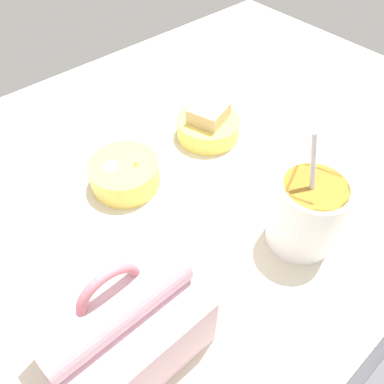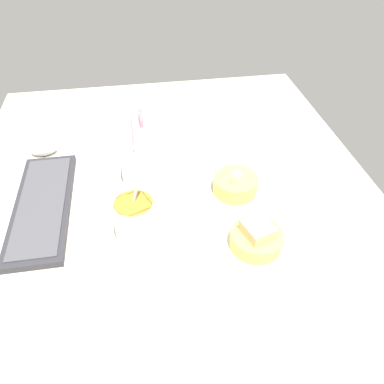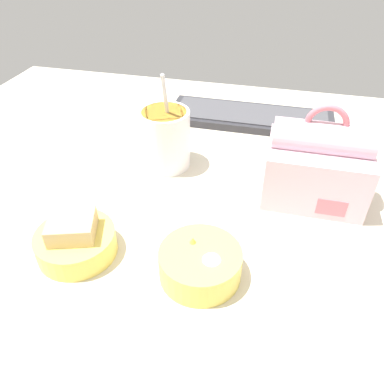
# 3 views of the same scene
# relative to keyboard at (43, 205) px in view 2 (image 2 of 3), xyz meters

# --- Properties ---
(desk_surface) EXTENTS (1.40, 1.10, 0.02)m
(desk_surface) POSITION_rel_keyboard_xyz_m (-0.03, -0.33, -0.02)
(desk_surface) COLOR beige
(desk_surface) RESTS_ON ground
(keyboard) EXTENTS (0.39, 0.14, 0.02)m
(keyboard) POSITION_rel_keyboard_xyz_m (0.00, 0.00, 0.00)
(keyboard) COLOR #2D2D33
(keyboard) RESTS_ON desk_surface
(lunch_bag) EXTENTS (0.17, 0.13, 0.18)m
(lunch_bag) POSITION_rel_keyboard_xyz_m (0.14, -0.27, 0.05)
(lunch_bag) COLOR beige
(lunch_bag) RESTS_ON desk_surface
(soup_cup) EXTENTS (0.10, 0.10, 0.20)m
(soup_cup) POSITION_rel_keyboard_xyz_m (-0.14, -0.23, 0.05)
(soup_cup) COLOR white
(soup_cup) RESTS_ON desk_surface
(bento_bowl_sandwich) EXTENTS (0.12, 0.12, 0.07)m
(bento_bowl_sandwich) POSITION_rel_keyboard_xyz_m (-0.20, -0.50, 0.01)
(bento_bowl_sandwich) COLOR #EFD65B
(bento_bowl_sandwich) RESTS_ON desk_surface
(bento_bowl_snacks) EXTENTS (0.12, 0.12, 0.05)m
(bento_bowl_snacks) POSITION_rel_keyboard_xyz_m (-0.01, -0.50, 0.01)
(bento_bowl_snacks) COLOR #EFD65B
(bento_bowl_snacks) RESTS_ON desk_surface
(computer_mouse) EXTENTS (0.05, 0.08, 0.03)m
(computer_mouse) POSITION_rel_keyboard_xyz_m (0.24, 0.03, 0.01)
(computer_mouse) COLOR silver
(computer_mouse) RESTS_ON desk_surface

